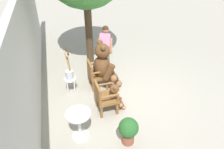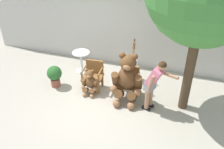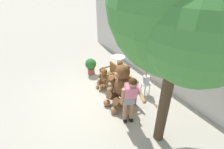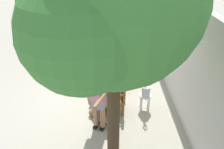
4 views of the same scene
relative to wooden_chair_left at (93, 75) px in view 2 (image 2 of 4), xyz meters
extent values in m
plane|color=#A8A091|center=(0.54, -0.70, -0.46)|extent=(60.00, 60.00, 0.00)
cube|color=beige|center=(0.54, 1.70, 0.94)|extent=(10.00, 0.16, 2.80)
cube|color=brown|center=(0.00, -0.06, -0.06)|extent=(0.59, 0.55, 0.07)
cylinder|color=brown|center=(-0.21, -0.28, -0.28)|extent=(0.07, 0.07, 0.37)
cylinder|color=brown|center=(0.24, -0.26, -0.28)|extent=(0.07, 0.07, 0.37)
cylinder|color=brown|center=(-0.24, 0.14, -0.28)|extent=(0.07, 0.07, 0.37)
cylinder|color=brown|center=(0.22, 0.16, -0.28)|extent=(0.07, 0.07, 0.37)
cube|color=brown|center=(-0.01, 0.17, 0.19)|extent=(0.52, 0.09, 0.42)
cylinder|color=brown|center=(-0.25, -0.08, 0.20)|extent=(0.08, 0.48, 0.06)
cylinder|color=brown|center=(-0.23, -0.29, 0.09)|extent=(0.05, 0.05, 0.22)
cylinder|color=brown|center=(0.25, -0.05, 0.20)|extent=(0.08, 0.48, 0.06)
cylinder|color=brown|center=(0.26, -0.26, 0.09)|extent=(0.05, 0.05, 0.22)
cube|color=brown|center=(1.09, -0.06, -0.06)|extent=(0.59, 0.55, 0.07)
cylinder|color=brown|center=(0.87, -0.29, -0.28)|extent=(0.07, 0.07, 0.37)
cylinder|color=brown|center=(1.33, -0.26, -0.28)|extent=(0.07, 0.07, 0.37)
cylinder|color=brown|center=(0.84, 0.13, -0.28)|extent=(0.07, 0.07, 0.37)
cylinder|color=brown|center=(1.30, 0.16, -0.28)|extent=(0.07, 0.07, 0.37)
cube|color=brown|center=(1.07, 0.17, 0.19)|extent=(0.52, 0.09, 0.42)
cylinder|color=brown|center=(0.84, -0.08, 0.20)|extent=(0.08, 0.48, 0.06)
cylinder|color=brown|center=(0.85, -0.29, 0.09)|extent=(0.05, 0.05, 0.22)
cylinder|color=brown|center=(1.34, -0.05, 0.20)|extent=(0.08, 0.48, 0.06)
cylinder|color=brown|center=(1.35, -0.26, 0.09)|extent=(0.05, 0.05, 0.22)
ellipsoid|color=brown|center=(1.09, -0.18, 0.20)|extent=(0.62, 0.53, 0.68)
sphere|color=brown|center=(1.09, -0.22, 0.72)|extent=(0.43, 0.43, 0.43)
ellipsoid|color=#8C603D|center=(1.10, -0.40, 0.69)|extent=(0.21, 0.17, 0.16)
sphere|color=black|center=(1.10, -0.40, 0.70)|extent=(0.06, 0.06, 0.06)
sphere|color=brown|center=(0.93, -0.20, 0.90)|extent=(0.17, 0.17, 0.17)
sphere|color=brown|center=(1.25, -0.18, 0.90)|extent=(0.17, 0.17, 0.17)
cylinder|color=brown|center=(0.78, -0.31, 0.20)|extent=(0.21, 0.39, 0.51)
sphere|color=#8C603D|center=(0.77, -0.45, -0.03)|extent=(0.20, 0.20, 0.20)
cylinder|color=brown|center=(1.41, -0.28, 0.20)|extent=(0.21, 0.39, 0.51)
sphere|color=#8C603D|center=(1.43, -0.41, -0.03)|extent=(0.20, 0.20, 0.20)
cylinder|color=brown|center=(0.92, -0.44, -0.17)|extent=(0.27, 0.44, 0.40)
sphere|color=#8C603D|center=(0.91, -0.65, -0.35)|extent=(0.22, 0.22, 0.22)
cylinder|color=brown|center=(1.28, -0.42, -0.17)|extent=(0.27, 0.44, 0.40)
sphere|color=#8C603D|center=(1.31, -0.62, -0.35)|extent=(0.22, 0.22, 0.22)
ellipsoid|color=brown|center=(0.00, -0.24, -0.10)|extent=(0.34, 0.29, 0.38)
sphere|color=brown|center=(0.00, -0.26, 0.19)|extent=(0.24, 0.24, 0.24)
ellipsoid|color=#A47148|center=(0.01, -0.36, 0.17)|extent=(0.12, 0.09, 0.09)
sphere|color=black|center=(0.01, -0.36, 0.18)|extent=(0.04, 0.04, 0.04)
sphere|color=brown|center=(-0.09, -0.25, 0.29)|extent=(0.09, 0.09, 0.09)
sphere|color=brown|center=(0.09, -0.24, 0.29)|extent=(0.09, 0.09, 0.09)
cylinder|color=brown|center=(-0.17, -0.31, -0.10)|extent=(0.12, 0.21, 0.28)
sphere|color=#A47148|center=(-0.17, -0.39, -0.22)|extent=(0.11, 0.11, 0.11)
cylinder|color=brown|center=(0.18, -0.29, -0.10)|extent=(0.12, 0.21, 0.28)
sphere|color=#A47148|center=(0.19, -0.37, -0.22)|extent=(0.11, 0.11, 0.11)
cylinder|color=brown|center=(-0.09, -0.38, -0.30)|extent=(0.15, 0.24, 0.22)
sphere|color=#A47148|center=(-0.09, -0.50, -0.40)|extent=(0.12, 0.12, 0.12)
cylinder|color=brown|center=(0.11, -0.37, -0.30)|extent=(0.15, 0.24, 0.22)
sphere|color=#A47148|center=(0.13, -0.49, -0.40)|extent=(0.12, 0.12, 0.12)
cube|color=black|center=(1.71, -0.51, -0.43)|extent=(0.26, 0.17, 0.06)
cylinder|color=#A37556|center=(1.71, -0.51, 0.01)|extent=(0.12, 0.12, 0.82)
cube|color=black|center=(1.77, -0.34, -0.43)|extent=(0.26, 0.17, 0.06)
cylinder|color=#A37556|center=(1.77, -0.34, 0.01)|extent=(0.12, 0.12, 0.82)
cube|color=gray|center=(1.74, -0.43, 0.29)|extent=(0.31, 0.36, 0.24)
cube|color=pink|center=(1.84, -0.47, 0.60)|extent=(0.49, 0.44, 0.57)
sphere|color=#A37556|center=(1.99, -0.52, 0.96)|extent=(0.21, 0.21, 0.21)
sphere|color=#382314|center=(1.99, -0.52, 0.98)|extent=(0.21, 0.21, 0.21)
cylinder|color=#A37556|center=(2.14, -0.38, 0.65)|extent=(0.55, 0.28, 0.09)
cylinder|color=#A37556|center=(1.78, -0.64, 0.48)|extent=(0.20, 0.14, 0.51)
cylinder|color=silver|center=(1.03, 0.76, -0.02)|extent=(0.34, 0.34, 0.03)
cylinder|color=silver|center=(1.13, 0.86, -0.25)|extent=(0.04, 0.04, 0.43)
cylinder|color=silver|center=(0.93, 0.86, -0.25)|extent=(0.04, 0.04, 0.43)
cylinder|color=silver|center=(1.13, 0.66, -0.25)|extent=(0.04, 0.04, 0.43)
cylinder|color=silver|center=(0.93, 0.66, -0.25)|extent=(0.04, 0.04, 0.43)
cylinder|color=silver|center=(1.03, 0.76, 0.13)|extent=(0.22, 0.22, 0.26)
cylinder|color=tan|center=(1.02, 0.77, 0.47)|extent=(0.06, 0.12, 0.79)
cylinder|color=#592D19|center=(1.02, 0.77, 0.91)|extent=(0.05, 0.05, 0.09)
cylinder|color=tan|center=(1.03, 0.76, 0.36)|extent=(0.04, 0.05, 0.56)
cylinder|color=#592D19|center=(1.03, 0.76, 0.68)|extent=(0.05, 0.05, 0.08)
cylinder|color=tan|center=(1.02, 0.73, 0.42)|extent=(0.12, 0.06, 0.68)
cylinder|color=#592D19|center=(1.02, 0.73, 0.80)|extent=(0.06, 0.05, 0.09)
cylinder|color=silver|center=(-0.70, 0.74, 0.24)|extent=(0.56, 0.56, 0.03)
cylinder|color=silver|center=(-0.70, 0.74, -0.12)|extent=(0.07, 0.07, 0.69)
cylinder|color=silver|center=(-0.70, 0.74, -0.45)|extent=(0.40, 0.40, 0.03)
cylinder|color=#473523|center=(2.63, -0.10, 0.79)|extent=(0.24, 0.24, 2.49)
cylinder|color=brown|center=(-1.14, -0.26, -0.33)|extent=(0.28, 0.28, 0.26)
sphere|color=#286028|center=(-1.14, -0.26, 0.00)|extent=(0.44, 0.44, 0.44)
camera|label=1|loc=(-4.17, 0.92, 3.57)|focal=35.00mm
camera|label=2|loc=(2.37, -5.69, 3.99)|focal=40.00mm
camera|label=3|loc=(4.67, -2.62, 3.16)|focal=28.00mm
camera|label=4|loc=(5.75, -0.14, 3.34)|focal=35.00mm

